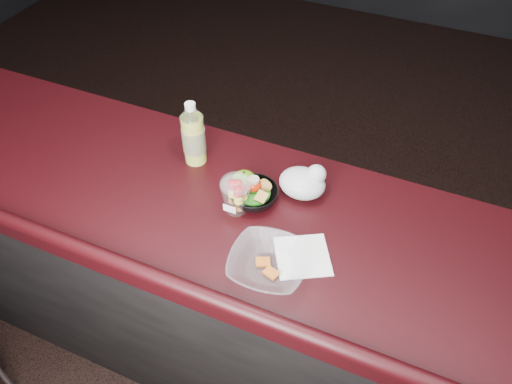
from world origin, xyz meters
TOP-DOWN VIEW (x-y plane):
  - room_shell at (0.00, 0.00)m, footprint 8.00×8.00m
  - counter at (0.00, 0.30)m, footprint 4.06×0.71m
  - lemonade_bottle at (-0.26, 0.46)m, footprint 0.08×0.08m
  - fruit_cup at (-0.03, 0.30)m, footprint 0.10×0.10m
  - green_apple at (-0.04, 0.38)m, footprint 0.09×0.09m
  - plastic_bag at (0.15, 0.45)m, footprint 0.16×0.13m
  - snack_bowl at (0.01, 0.35)m, footprint 0.20×0.20m
  - takeout_bowl at (0.16, 0.11)m, footprint 0.25×0.25m
  - paper_napkin at (0.24, 0.20)m, footprint 0.22×0.22m

SIDE VIEW (x-z plane):
  - counter at x=0.00m, z-range 0.00..1.02m
  - paper_napkin at x=0.24m, z-range 1.02..1.02m
  - takeout_bowl at x=0.16m, z-range 1.02..1.08m
  - snack_bowl at x=0.01m, z-range 1.01..1.10m
  - green_apple at x=-0.04m, z-range 1.01..1.11m
  - plastic_bag at x=0.15m, z-range 1.01..1.13m
  - fruit_cup at x=-0.03m, z-range 1.02..1.17m
  - lemonade_bottle at x=-0.26m, z-range 1.00..1.25m
  - room_shell at x=0.00m, z-range -2.17..5.83m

